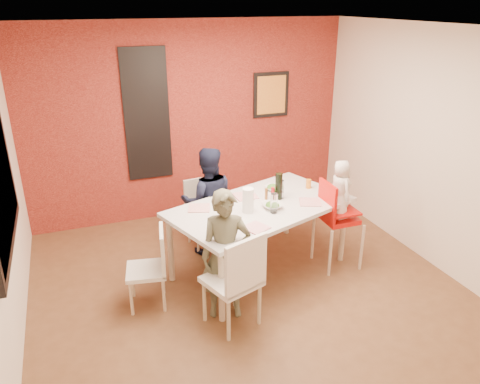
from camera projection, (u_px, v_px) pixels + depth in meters
name	position (u px, v px, depth m)	size (l,w,h in m)	color
ground	(250.00, 291.00, 5.06)	(4.50, 4.50, 0.00)	brown
ceiling	(252.00, 28.00, 4.02)	(4.50, 4.50, 0.02)	white
wall_back	(190.00, 122.00, 6.48)	(4.50, 0.02, 2.70)	#F3E2C9
wall_front	(402.00, 307.00, 2.60)	(4.50, 0.02, 2.70)	#F3E2C9
wall_right	(436.00, 150.00, 5.28)	(0.02, 4.50, 2.70)	#F3E2C9
brick_accent_wall	(191.00, 122.00, 6.47)	(4.50, 0.02, 2.70)	maroon
glassblock_strip	(147.00, 115.00, 6.20)	(0.55, 0.03, 1.70)	silver
glassblock_surround	(147.00, 115.00, 6.20)	(0.60, 0.03, 1.76)	black
art_print_frame	(271.00, 95.00, 6.73)	(0.54, 0.03, 0.64)	black
art_print_canvas	(271.00, 95.00, 6.71)	(0.44, 0.01, 0.54)	gold
dining_table	(260.00, 211.00, 5.18)	(2.23, 1.68, 0.82)	silver
chair_near	(237.00, 277.00, 4.31)	(0.59, 0.59, 0.99)	white
chair_far	(202.00, 209.00, 5.89)	(0.43, 0.43, 0.86)	silver
chair_left	(153.00, 264.00, 4.69)	(0.46, 0.46, 0.84)	white
high_chair	(336.00, 216.00, 5.34)	(0.45, 0.45, 1.06)	red
child_near	(226.00, 255.00, 4.47)	(0.48, 0.32, 1.32)	brown
child_far	(208.00, 202.00, 5.61)	(0.66, 0.51, 1.35)	black
toddler	(340.00, 189.00, 5.22)	(0.33, 0.21, 0.68)	silver
plate_near_left	(256.00, 228.00, 4.63)	(0.22, 0.22, 0.01)	white
plate_far_mid	(246.00, 196.00, 5.38)	(0.25, 0.25, 0.01)	white
plate_near_right	(310.00, 202.00, 5.21)	(0.23, 0.23, 0.01)	white
plate_far_left	(199.00, 208.00, 5.07)	(0.23, 0.23, 0.01)	white
salad_bowl_a	(272.00, 206.00, 5.07)	(0.22, 0.22, 0.05)	white
salad_bowl_b	(273.00, 188.00, 5.56)	(0.20, 0.20, 0.05)	white
wine_bottle	(279.00, 186.00, 5.25)	(0.08, 0.08, 0.31)	black
wine_glass_a	(274.00, 203.00, 4.93)	(0.08, 0.08, 0.22)	white
wine_glass_b	(280.00, 189.00, 5.29)	(0.08, 0.08, 0.22)	white
paper_towel_roll	(248.00, 200.00, 4.94)	(0.12, 0.12, 0.27)	white
condiment_red	(273.00, 194.00, 5.25)	(0.04, 0.04, 0.16)	red
condiment_green	(275.00, 194.00, 5.29)	(0.03, 0.03, 0.13)	#357C29
condiment_brown	(266.00, 194.00, 5.28)	(0.03, 0.03, 0.13)	brown
sippy_cup	(309.00, 184.00, 5.60)	(0.06, 0.06, 0.11)	orange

